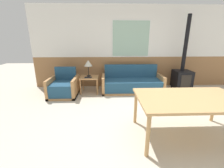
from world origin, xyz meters
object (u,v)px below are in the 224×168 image
(side_table, at_px, (89,79))
(table_lamp, at_px, (88,64))
(armchair, at_px, (64,87))
(dining_table, at_px, (190,101))
(wood_stove, at_px, (182,75))
(couch, at_px, (132,84))

(side_table, height_order, table_lamp, table_lamp)
(armchair, height_order, side_table, armchair)
(dining_table, distance_m, wood_stove, 2.64)
(armchair, relative_size, dining_table, 0.49)
(dining_table, height_order, wood_stove, wood_stove)
(table_lamp, height_order, wood_stove, wood_stove)
(dining_table, bearing_deg, armchair, 142.25)
(armchair, bearing_deg, wood_stove, 3.45)
(table_lamp, bearing_deg, armchair, -153.31)
(armchair, relative_size, side_table, 1.52)
(couch, distance_m, dining_table, 2.48)
(side_table, xyz_separation_m, wood_stove, (3.01, 0.07, 0.10))
(side_table, distance_m, table_lamp, 0.49)
(armchair, xyz_separation_m, table_lamp, (0.72, 0.36, 0.66))
(side_table, height_order, dining_table, dining_table)
(couch, relative_size, dining_table, 1.11)
(dining_table, bearing_deg, wood_stove, 65.73)
(table_lamp, relative_size, dining_table, 0.29)
(side_table, bearing_deg, armchair, -160.58)
(side_table, distance_m, wood_stove, 3.01)
(table_lamp, distance_m, dining_table, 3.13)
(couch, relative_size, side_table, 3.41)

